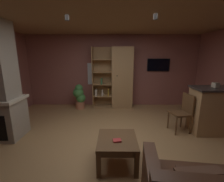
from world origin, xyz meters
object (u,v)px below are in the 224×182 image
Objects in this scene: kitchen_bar_counter at (220,110)px; dining_chair at (183,110)px; tissue_box at (216,85)px; bookshelf_cabinet at (119,78)px; potted_floor_plant at (79,96)px; coffee_table at (117,143)px; wall_mounted_tv at (158,65)px; table_book_0 at (117,140)px.

dining_chair is at bearing 176.43° from kitchen_bar_counter.
kitchen_bar_counter is 11.33× the size of tissue_box.
tissue_box is (-0.18, 0.04, 0.60)m from kitchen_bar_counter.
bookshelf_cabinet reaches higher than potted_floor_plant.
coffee_table is 3.74m from wall_mounted_tv.
bookshelf_cabinet reaches higher than dining_chair.
coffee_table is 0.13m from table_book_0.
dining_chair is 1.17× the size of wall_mounted_tv.
tissue_box is 0.14× the size of potted_floor_plant.
dining_chair is (-0.85, 0.05, -0.02)m from kitchen_bar_counter.
tissue_box is 2.70m from table_book_0.
tissue_box is 2.20m from wall_mounted_tv.
dining_chair reaches higher than coffee_table.
kitchen_bar_counter is 2.73m from coffee_table.
wall_mounted_tv reaches higher than kitchen_bar_counter.
bookshelf_cabinet is at bearing -171.31° from wall_mounted_tv.
bookshelf_cabinet reaches higher than wall_mounted_tv.
wall_mounted_tv is (1.38, 0.21, 0.45)m from bookshelf_cabinet.
tissue_box reaches higher than coffee_table.
dining_chair is at bearing 38.34° from table_book_0.
potted_floor_plant is at bearing 113.55° from coffee_table.
kitchen_bar_counter is 4.06m from potted_floor_plant.
table_book_0 is 0.15× the size of potted_floor_plant.
coffee_table is at bearing -154.96° from kitchen_bar_counter.
kitchen_bar_counter is at bearing 25.04° from coffee_table.
coffee_table is 0.76× the size of dining_chair.
table_book_0 is at bearing -141.66° from dining_chair.
bookshelf_cabinet is 2.27× the size of dining_chair.
tissue_box is 0.93× the size of table_book_0.
tissue_box is at bearing 27.46° from coffee_table.
potted_floor_plant is at bearing 155.01° from tissue_box.
bookshelf_cabinet is 16.21× the size of table_book_0.
kitchen_bar_counter is 2.76m from table_book_0.
dining_chair is at bearing -51.05° from bookshelf_cabinet.
wall_mounted_tv is at bearing 8.27° from potted_floor_plant.
table_book_0 is at bearing -92.86° from bookshelf_cabinet.
table_book_0 is at bearing -151.12° from tissue_box.
tissue_box is at bearing 28.88° from table_book_0.
tissue_box is 0.91m from dining_chair.
dining_chair is 3.28m from potted_floor_plant.
coffee_table is (-0.15, -3.02, -0.65)m from bookshelf_cabinet.
wall_mounted_tv is (-0.94, 2.07, 0.93)m from kitchen_bar_counter.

